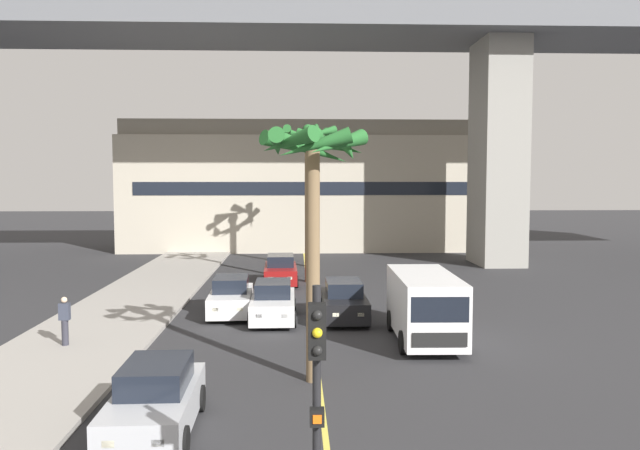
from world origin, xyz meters
TOP-DOWN VIEW (x-y plane):
  - sidewalk_left at (-8.00, 16.00)m, footprint 4.80×80.00m
  - lane_stripe_center at (0.00, 24.00)m, footprint 0.14×56.00m
  - bridge_overpass at (1.13, 38.67)m, footprint 87.75×8.00m
  - pier_building_backdrop at (0.00, 49.02)m, footprint 28.50×8.04m
  - car_queue_front at (-3.36, 23.66)m, footprint 1.95×4.16m
  - car_queue_second at (-3.78, 11.35)m, footprint 1.89×4.13m
  - car_queue_third at (-1.46, 31.23)m, footprint 1.91×4.14m
  - car_queue_fourth at (1.30, 22.53)m, footprint 1.85×4.11m
  - car_queue_fifth at (-1.55, 22.43)m, footprint 1.85×4.11m
  - delivery_van at (3.83, 18.92)m, footprint 2.25×5.29m
  - traffic_light_median_near at (-0.36, 5.97)m, footprint 0.24×0.37m
  - palm_tree_near_median at (0.05, 31.85)m, footprint 3.10×3.24m
  - palm_tree_mid_median at (-0.15, 14.77)m, footprint 3.08×3.09m
  - palm_tree_far_median at (0.57, 37.54)m, footprint 3.27×3.26m
  - pedestrian_mid_block at (-8.29, 18.35)m, footprint 0.34×0.22m

SIDE VIEW (x-z plane):
  - lane_stripe_center at x=0.00m, z-range 0.00..0.01m
  - sidewalk_left at x=-8.00m, z-range 0.00..0.15m
  - car_queue_front at x=-3.36m, z-range -0.06..1.50m
  - car_queue_second at x=-3.78m, z-range -0.06..1.50m
  - car_queue_third at x=-1.46m, z-range -0.06..1.50m
  - car_queue_fourth at x=1.30m, z-range -0.06..1.50m
  - car_queue_fifth at x=-1.55m, z-range -0.06..1.50m
  - pedestrian_mid_block at x=-8.29m, z-range 0.19..1.81m
  - delivery_van at x=3.83m, z-range 0.11..2.47m
  - traffic_light_median_near at x=-0.36m, z-range 0.61..4.81m
  - pier_building_backdrop at x=0.00m, z-range -0.06..10.12m
  - palm_tree_mid_median at x=-0.15m, z-range 2.25..9.35m
  - palm_tree_near_median at x=0.05m, z-range 2.66..11.27m
  - palm_tree_far_median at x=0.57m, z-range 2.72..11.32m
  - bridge_overpass at x=1.13m, z-range 5.84..24.71m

